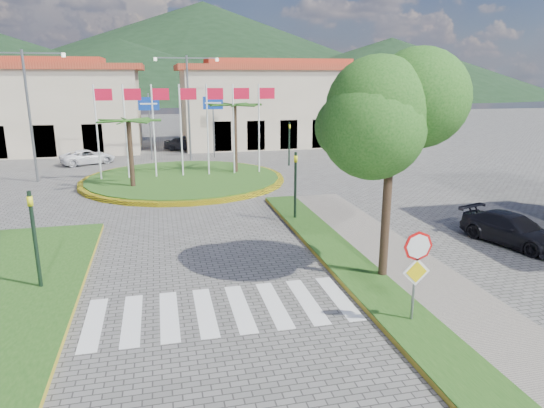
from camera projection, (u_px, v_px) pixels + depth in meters
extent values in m
plane|color=#585653|center=(244.00, 398.00, 10.02)|extent=(160.00, 160.00, 0.00)
cube|color=gray|center=(448.00, 318.00, 13.20)|extent=(4.00, 28.00, 0.15)
cube|color=#1F4C15|center=(408.00, 322.00, 12.94)|extent=(1.60, 28.00, 0.18)
cube|color=silver|center=(219.00, 310.00, 13.78)|extent=(8.00, 3.00, 0.01)
cylinder|color=yellow|center=(184.00, 180.00, 30.70)|extent=(12.70, 12.70, 0.24)
cylinder|color=#1F4C15|center=(184.00, 179.00, 30.69)|extent=(12.00, 12.00, 0.30)
cylinder|color=black|center=(131.00, 156.00, 27.67)|extent=(0.28, 0.28, 4.05)
cylinder|color=black|center=(235.00, 141.00, 31.85)|extent=(0.28, 0.28, 4.68)
cylinder|color=silver|center=(97.00, 135.00, 29.34)|extent=(0.10, 0.10, 6.00)
cube|color=red|center=(103.00, 95.00, 28.84)|extent=(1.00, 0.03, 0.70)
cylinder|color=silver|center=(126.00, 135.00, 29.70)|extent=(0.10, 0.10, 6.00)
cube|color=red|center=(132.00, 94.00, 29.21)|extent=(1.00, 0.03, 0.70)
cylinder|color=silver|center=(154.00, 134.00, 30.07)|extent=(0.10, 0.10, 6.00)
cube|color=red|center=(161.00, 94.00, 29.58)|extent=(1.00, 0.03, 0.70)
cylinder|color=silver|center=(181.00, 133.00, 30.44)|extent=(0.10, 0.10, 6.00)
cube|color=red|center=(188.00, 94.00, 29.95)|extent=(1.00, 0.03, 0.70)
cylinder|color=silver|center=(208.00, 132.00, 30.81)|extent=(0.10, 0.10, 6.00)
cube|color=red|center=(215.00, 94.00, 30.31)|extent=(1.00, 0.03, 0.70)
cylinder|color=silver|center=(234.00, 132.00, 31.17)|extent=(0.10, 0.10, 6.00)
cube|color=red|center=(241.00, 94.00, 30.68)|extent=(1.00, 0.03, 0.70)
cylinder|color=silver|center=(259.00, 131.00, 31.54)|extent=(0.10, 0.10, 6.00)
cube|color=red|center=(267.00, 93.00, 31.05)|extent=(1.00, 0.03, 0.70)
cylinder|color=slate|center=(414.00, 282.00, 12.66)|extent=(0.07, 0.07, 2.50)
cylinder|color=red|center=(418.00, 246.00, 12.36)|extent=(0.80, 0.03, 0.80)
cube|color=yellow|center=(416.00, 272.00, 12.53)|extent=(0.78, 0.03, 0.78)
cylinder|color=black|center=(386.00, 215.00, 15.38)|extent=(0.28, 0.28, 4.40)
ellipsoid|color=#174B14|center=(392.00, 119.00, 14.61)|extent=(3.60, 3.60, 3.20)
cylinder|color=black|center=(35.00, 243.00, 14.58)|extent=(0.12, 0.12, 3.20)
imported|color=yellow|center=(31.00, 211.00, 14.33)|extent=(0.15, 0.18, 0.90)
cylinder|color=black|center=(295.00, 187.00, 21.90)|extent=(0.12, 0.12, 3.20)
imported|color=yellow|center=(296.00, 165.00, 21.65)|extent=(0.15, 0.18, 0.90)
cylinder|color=black|center=(289.00, 144.00, 35.85)|extent=(0.12, 0.12, 3.20)
imported|color=yellow|center=(289.00, 131.00, 35.60)|extent=(0.18, 0.15, 0.90)
cylinder|color=slate|center=(150.00, 127.00, 38.10)|extent=(0.12, 0.12, 5.20)
cube|color=#0E36A1|center=(149.00, 104.00, 37.59)|extent=(1.60, 0.05, 1.00)
cylinder|color=slate|center=(214.00, 126.00, 39.20)|extent=(0.12, 0.12, 5.20)
cube|color=#0E36A1|center=(213.00, 103.00, 38.69)|extent=(1.60, 0.05, 1.00)
cylinder|color=slate|center=(189.00, 109.00, 37.46)|extent=(0.16, 0.16, 8.00)
cube|color=slate|center=(170.00, 58.00, 36.23)|extent=(2.40, 0.08, 0.08)
cube|color=slate|center=(202.00, 58.00, 36.76)|extent=(2.40, 0.08, 0.08)
cylinder|color=slate|center=(30.00, 118.00, 29.61)|extent=(0.16, 0.16, 8.00)
cube|color=slate|center=(44.00, 53.00, 28.91)|extent=(2.40, 0.08, 0.08)
cube|color=#C5B595|center=(7.00, 112.00, 41.82)|extent=(22.00, 9.00, 7.00)
cube|color=#A1321F|center=(1.00, 67.00, 40.86)|extent=(23.32, 9.54, 0.50)
cube|color=#A1321F|center=(0.00, 60.00, 40.73)|extent=(16.50, 4.95, 0.60)
cube|color=#C5B595|center=(277.00, 108.00, 47.11)|extent=(18.00, 9.00, 7.00)
cube|color=#A1321F|center=(277.00, 68.00, 46.15)|extent=(19.08, 9.54, 0.50)
cube|color=#A1321F|center=(277.00, 62.00, 46.02)|extent=(13.50, 4.95, 0.60)
cone|color=black|center=(204.00, 50.00, 160.14)|extent=(180.00, 180.00, 30.00)
cone|color=black|center=(390.00, 68.00, 150.26)|extent=(120.00, 120.00, 18.00)
cone|color=black|center=(121.00, 70.00, 128.17)|extent=(110.00, 110.00, 16.00)
imported|color=white|center=(88.00, 157.00, 36.65)|extent=(4.34, 3.31, 1.10)
imported|color=black|center=(184.00, 144.00, 43.40)|extent=(3.83, 2.73, 1.21)
imported|color=black|center=(197.00, 142.00, 44.52)|extent=(4.01, 1.83, 1.28)
imported|color=black|center=(512.00, 229.00, 19.10)|extent=(2.85, 4.47, 1.20)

